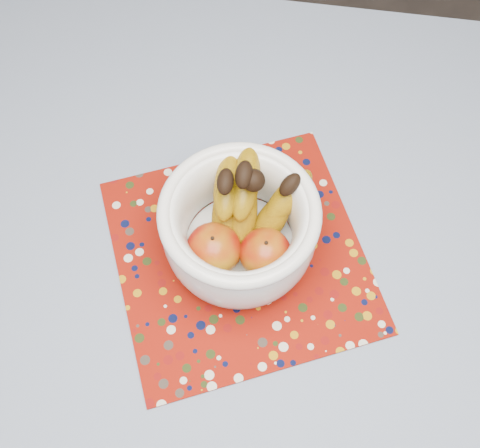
% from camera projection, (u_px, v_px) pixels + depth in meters
% --- Properties ---
extents(table, '(1.20, 1.20, 0.75)m').
position_uv_depth(table, '(270.00, 354.00, 0.86)').
color(table, brown).
rests_on(table, ground).
extents(tablecloth, '(1.32, 1.32, 0.01)m').
position_uv_depth(tablecloth, '(272.00, 340.00, 0.79)').
color(tablecloth, slate).
rests_on(tablecloth, table).
extents(placemat, '(0.48, 0.48, 0.00)m').
position_uv_depth(placemat, '(239.00, 255.00, 0.84)').
color(placemat, maroon).
rests_on(placemat, tablecloth).
extents(fruit_bowl, '(0.24, 0.23, 0.17)m').
position_uv_depth(fruit_bowl, '(244.00, 223.00, 0.77)').
color(fruit_bowl, white).
rests_on(fruit_bowl, placemat).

